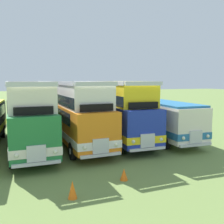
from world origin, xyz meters
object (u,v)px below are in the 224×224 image
bus_eighth_in_row (117,110)px  cone_mid_row (72,190)px  bus_sixth_in_row (28,113)px  cone_near_end (124,174)px  bus_ninth_in_row (156,116)px  bus_seventh_in_row (75,111)px

bus_eighth_in_row → cone_mid_row: bearing=-119.7°
bus_sixth_in_row → cone_mid_row: 8.97m
bus_eighth_in_row → cone_near_end: (-2.48, -7.78, -2.08)m
bus_ninth_in_row → bus_eighth_in_row: bearing=175.9°
bus_ninth_in_row → bus_seventh_in_row: bearing=177.5°
cone_near_end → bus_eighth_in_row: bearing=72.3°
cone_near_end → cone_mid_row: cone_mid_row is taller
cone_mid_row → bus_seventh_in_row: bearing=78.5°
bus_ninth_in_row → cone_near_end: bus_ninth_in_row is taller
bus_seventh_in_row → cone_mid_row: 9.32m
bus_seventh_in_row → bus_eighth_in_row: 3.25m
bus_sixth_in_row → cone_near_end: size_ratio=20.15×
cone_near_end → cone_mid_row: (-2.59, -1.10, 0.08)m
bus_seventh_in_row → cone_near_end: size_ratio=19.90×
bus_eighth_in_row → bus_sixth_in_row: bearing=-177.8°
bus_eighth_in_row → bus_ninth_in_row: bus_eighth_in_row is taller
bus_ninth_in_row → cone_mid_row: bearing=-133.9°
bus_seventh_in_row → bus_ninth_in_row: size_ratio=1.09×
bus_seventh_in_row → cone_near_end: (0.77, -7.82, -2.08)m
bus_ninth_in_row → cone_mid_row: 12.07m
bus_seventh_in_row → bus_ninth_in_row: bus_seventh_in_row is taller
bus_sixth_in_row → cone_near_end: bearing=-62.0°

